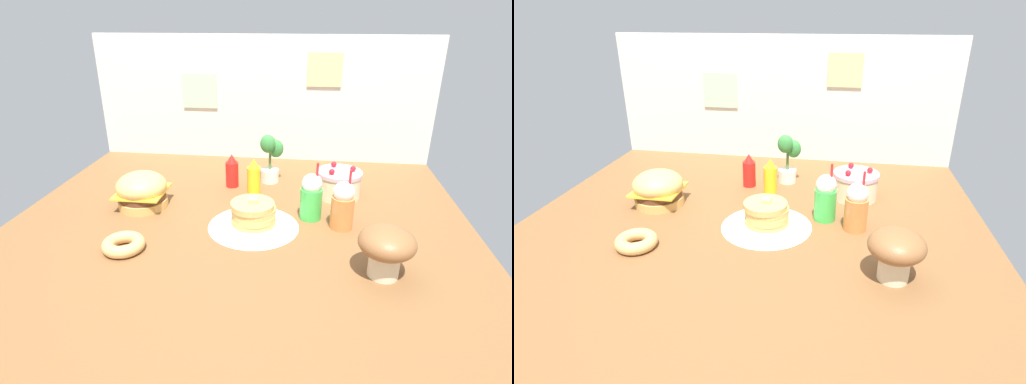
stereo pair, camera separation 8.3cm
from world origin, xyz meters
The scene contains 13 objects.
ground_plane centered at (0.00, 0.00, -0.01)m, with size 2.35×2.12×0.02m, color brown.
back_wall centered at (0.00, 1.06, 0.43)m, with size 2.35×0.04×0.85m.
doily_mat centered at (0.08, -0.01, 0.00)m, with size 0.45×0.45×0.00m, color white.
burger centered at (-0.55, 0.15, 0.09)m, with size 0.27×0.27×0.20m.
pancake_stack centered at (0.08, -0.01, 0.06)m, with size 0.35×0.35×0.15m.
layer_cake centered at (0.52, 0.42, 0.08)m, with size 0.26×0.26×0.19m.
ketchup_bottle centered at (-0.12, 0.49, 0.10)m, with size 0.08×0.08×0.21m.
mustard_bottle centered at (0.03, 0.43, 0.10)m, with size 0.08×0.08×0.21m.
cream_soda_cup centered at (0.36, 0.13, 0.12)m, with size 0.11×0.11×0.31m.
orange_float_cup centered at (0.52, 0.04, 0.12)m, with size 0.11×0.11×0.31m.
donut_pink_glaze centered at (-0.47, -0.29, 0.03)m, with size 0.19×0.19×0.06m.
potted_plant centered at (0.11, 0.60, 0.17)m, with size 0.14×0.13×0.31m.
mushroom_stool centered at (0.66, -0.35, 0.13)m, with size 0.23×0.23×0.22m.
Camera 2 is at (0.40, -1.76, 0.99)m, focal length 28.47 mm.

